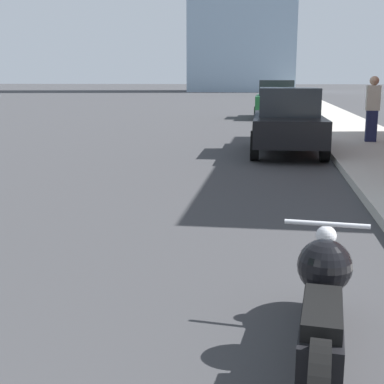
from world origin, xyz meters
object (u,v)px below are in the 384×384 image
at_px(motorcycle, 322,312).
at_px(pedestrian, 373,108).
at_px(parked_car_black, 288,121).
at_px(parked_car_green, 276,100).

bearing_deg(motorcycle, pedestrian, 85.04).
bearing_deg(parked_car_black, pedestrian, 35.07).
bearing_deg(parked_car_green, motorcycle, -89.53).
distance_m(motorcycle, parked_car_black, 10.41).
xyz_separation_m(motorcycle, parked_car_green, (-0.16, 23.04, 0.47)).
relative_size(motorcycle, parked_car_black, 0.56).
bearing_deg(pedestrian, parked_car_green, 103.04).
relative_size(motorcycle, parked_car_green, 0.57).
relative_size(motorcycle, pedestrian, 1.33).
height_order(motorcycle, pedestrian, pedestrian).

